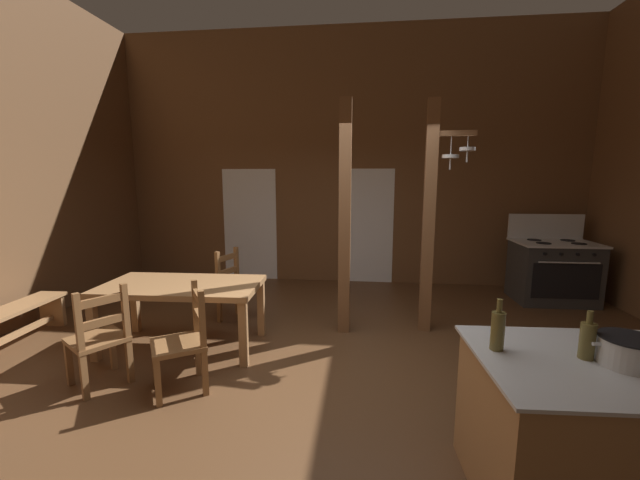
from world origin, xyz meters
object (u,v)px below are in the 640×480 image
at_px(stockpot_on_counter, 628,351).
at_px(bottle_tall_on_counter, 587,340).
at_px(ladderback_chair_at_table_end, 99,339).
at_px(dining_table, 182,291).
at_px(stove_range, 553,271).
at_px(bottle_short_on_counter, 498,330).
at_px(ladderback_chair_near_window, 184,341).
at_px(ladderback_chair_by_post, 236,287).

distance_m(stockpot_on_counter, bottle_tall_on_counter, 0.19).
relative_size(ladderback_chair_at_table_end, bottle_tall_on_counter, 3.45).
xyz_separation_m(dining_table, ladderback_chair_at_table_end, (-0.37, -0.86, -0.20)).
relative_size(dining_table, bottle_tall_on_counter, 6.29).
bearing_deg(stove_range, bottle_short_on_counter, -118.79).
relative_size(stove_range, ladderback_chair_at_table_end, 1.39).
height_order(stove_range, ladderback_chair_near_window, stove_range).
height_order(ladderback_chair_near_window, stockpot_on_counter, stockpot_on_counter).
bearing_deg(ladderback_chair_near_window, ladderback_chair_by_post, 93.42).
bearing_deg(stockpot_on_counter, ladderback_chair_at_table_end, 166.40).
height_order(dining_table, ladderback_chair_near_window, ladderback_chair_near_window).
xyz_separation_m(ladderback_chair_near_window, bottle_tall_on_counter, (2.82, -0.90, 0.55)).
distance_m(ladderback_chair_by_post, stockpot_on_counter, 4.12).
distance_m(stove_range, stockpot_on_counter, 4.26).
distance_m(ladderback_chair_by_post, bottle_short_on_counter, 3.59).
distance_m(dining_table, ladderback_chair_near_window, 0.94).
height_order(ladderback_chair_at_table_end, stockpot_on_counter, stockpot_on_counter).
distance_m(ladderback_chair_at_table_end, bottle_short_on_counter, 3.29).
height_order(stove_range, ladderback_chair_at_table_end, stove_range).
distance_m(ladderback_chair_at_table_end, stockpot_on_counter, 3.92).
bearing_deg(stockpot_on_counter, ladderback_chair_by_post, 139.26).
bearing_deg(ladderback_chair_at_table_end, stove_range, 30.14).
height_order(ladderback_chair_at_table_end, bottle_short_on_counter, bottle_short_on_counter).
bearing_deg(stockpot_on_counter, bottle_tall_on_counter, 161.78).
height_order(dining_table, ladderback_chair_at_table_end, ladderback_chair_at_table_end).
relative_size(ladderback_chair_near_window, ladderback_chair_at_table_end, 1.00).
bearing_deg(stove_range, ladderback_chair_at_table_end, -149.86).
height_order(ladderback_chair_by_post, bottle_tall_on_counter, bottle_tall_on_counter).
height_order(stove_range, stockpot_on_counter, stove_range).
height_order(ladderback_chair_near_window, bottle_tall_on_counter, bottle_tall_on_counter).
bearing_deg(bottle_short_on_counter, stove_range, 61.21).
xyz_separation_m(stove_range, ladderback_chair_near_window, (-4.47, -3.01, -0.03)).
bearing_deg(stove_range, bottle_tall_on_counter, -113.00).
bearing_deg(ladderback_chair_near_window, ladderback_chair_at_table_end, -177.03).
distance_m(stove_range, ladderback_chair_at_table_end, 6.08).
bearing_deg(ladderback_chair_near_window, dining_table, 116.65).
height_order(ladderback_chair_by_post, bottle_short_on_counter, bottle_short_on_counter).
distance_m(bottle_tall_on_counter, bottle_short_on_counter, 0.46).
bearing_deg(dining_table, ladderback_chair_near_window, -63.35).
bearing_deg(bottle_tall_on_counter, ladderback_chair_at_table_end, 166.63).
bearing_deg(stove_range, dining_table, -155.80).
distance_m(ladderback_chair_at_table_end, bottle_tall_on_counter, 3.74).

